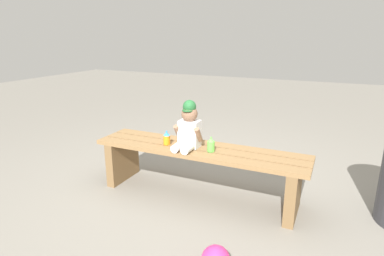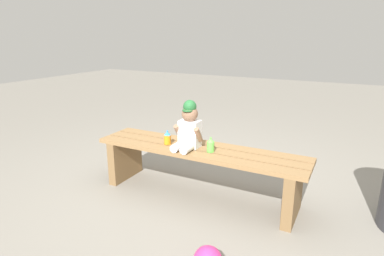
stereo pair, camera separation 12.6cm
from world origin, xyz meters
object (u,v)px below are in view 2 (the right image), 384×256
Objects in this scene: sippy_cup_left at (167,138)px; sippy_cup_right at (211,145)px; park_bench at (199,162)px; child_figure at (189,127)px.

sippy_cup_right is at bearing 0.00° from sippy_cup_left.
sippy_cup_left is at bearing -170.86° from park_bench.
child_figure reaches higher than sippy_cup_right.
child_figure is 3.26× the size of sippy_cup_left.
park_bench is 14.81× the size of sippy_cup_right.
sippy_cup_left is 1.00× the size of sippy_cup_right.
park_bench is 0.23m from sippy_cup_right.
sippy_cup_right is (0.21, -0.01, -0.12)m from child_figure.
sippy_cup_right is at bearing -19.47° from park_bench.
child_figure is 3.26× the size of sippy_cup_right.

